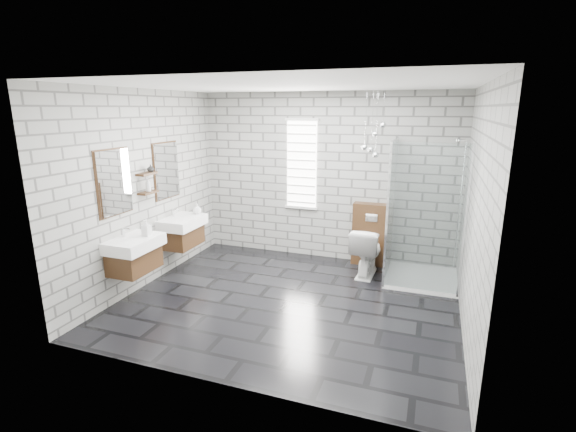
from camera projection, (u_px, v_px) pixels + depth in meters
The scene contains 20 objects.
floor at pixel (289, 302), 5.45m from camera, with size 4.20×3.60×0.02m, color black.
ceiling at pixel (289, 84), 4.77m from camera, with size 4.20×3.60×0.02m, color white.
wall_back at pixel (326, 178), 6.76m from camera, with size 4.20×0.02×2.70m, color #999994.
wall_front at pixel (217, 244), 3.45m from camera, with size 4.20×0.02×2.70m, color #999994.
wall_left at pixel (146, 189), 5.79m from camera, with size 0.02×3.60×2.70m, color #999994.
wall_right at pixel (476, 214), 4.43m from camera, with size 0.02×3.60×2.70m, color #999994.
vanity_left at pixel (132, 245), 5.31m from camera, with size 0.47×0.70×1.57m.
vanity_right at pixel (180, 223), 6.30m from camera, with size 0.47×0.70×1.57m.
shelf_lower at pixel (148, 193), 5.72m from camera, with size 0.14×0.30×0.03m, color #412814.
shelf_upper at pixel (147, 174), 5.66m from camera, with size 0.14×0.30×0.03m, color #412814.
window at pixel (302, 165), 6.81m from camera, with size 0.56×0.05×1.48m.
cistern_panel at pixel (372, 234), 6.61m from camera, with size 0.60×0.20×1.00m, color #412814.
flush_plate at pixel (372, 218), 6.44m from camera, with size 0.18×0.01×0.12m, color silver.
shower_enclosure at pixel (416, 249), 5.92m from camera, with size 1.00×1.00×2.03m.
pendant_cluster at pixel (374, 141), 5.94m from camera, with size 0.32×0.22×0.95m.
toilet at pixel (367, 251), 6.24m from camera, with size 0.41×0.72×0.74m, color white.
soap_bottle_a at pixel (146, 228), 5.34m from camera, with size 0.10×0.10×0.22m, color #B2B2B2.
soap_bottle_b at pixel (197, 209), 6.46m from camera, with size 0.13×0.13×0.16m, color #B2B2B2.
soap_bottle_c at pixel (148, 185), 5.69m from camera, with size 0.07×0.07×0.19m, color #B2B2B2.
vase at pixel (151, 168), 5.71m from camera, with size 0.10×0.10×0.10m, color #B2B2B2.
Camera 1 is at (1.65, -4.71, 2.44)m, focal length 26.00 mm.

